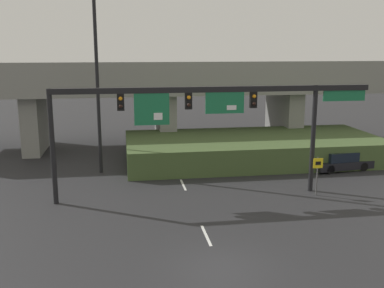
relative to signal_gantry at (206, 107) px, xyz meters
name	(u,v)px	position (x,y,z in m)	size (l,w,h in m)	color
ground_plane	(220,267)	(-1.04, -8.85, -5.37)	(160.00, 160.00, 0.00)	#262628
lane_markings	(183,185)	(-1.04, 2.44, -5.36)	(0.14, 34.88, 0.01)	silver
signal_gantry	(206,107)	(0.00, 0.00, 0.00)	(18.68, 0.44, 6.53)	black
speed_limit_sign	(317,171)	(6.60, -0.89, -3.83)	(0.60, 0.11, 2.36)	#4C4C4C
highway_light_pole_near	(96,48)	(-6.41, 6.28, 3.33)	(0.70, 0.36, 16.63)	black
overpass_bridge	(165,88)	(-1.04, 14.47, -0.16)	(39.24, 8.13, 7.61)	gray
grass_embankment	(253,148)	(5.31, 8.19, -4.44)	(19.77, 8.83, 1.85)	#42562D
parked_sedan_near_right	(340,161)	(10.75, 4.36, -4.73)	(4.61, 2.34, 1.38)	black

